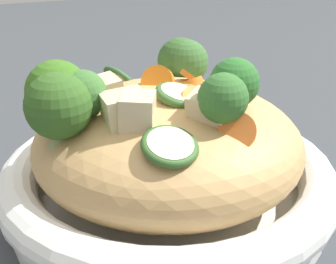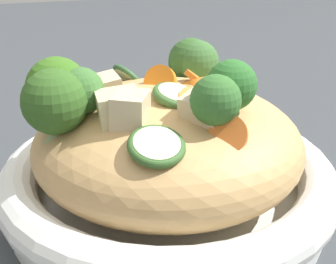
# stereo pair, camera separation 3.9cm
# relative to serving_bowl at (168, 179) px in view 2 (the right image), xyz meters

# --- Properties ---
(ground_plane) EXTENTS (3.00, 3.00, 0.00)m
(ground_plane) POSITION_rel_serving_bowl_xyz_m (0.00, 0.00, -0.03)
(ground_plane) COLOR #383C41
(serving_bowl) EXTENTS (0.31, 0.31, 0.05)m
(serving_bowl) POSITION_rel_serving_bowl_xyz_m (0.00, 0.00, 0.00)
(serving_bowl) COLOR white
(serving_bowl) RESTS_ON ground_plane
(noodle_heap) EXTENTS (0.24, 0.24, 0.11)m
(noodle_heap) POSITION_rel_serving_bowl_xyz_m (-0.00, -0.00, 0.04)
(noodle_heap) COLOR tan
(noodle_heap) RESTS_ON serving_bowl
(broccoli_florets) EXTENTS (0.21, 0.22, 0.07)m
(broccoli_florets) POSITION_rel_serving_bowl_xyz_m (0.02, 0.02, 0.09)
(broccoli_florets) COLOR #97AC70
(broccoli_florets) RESTS_ON serving_bowl
(carrot_coins) EXTENTS (0.13, 0.07, 0.04)m
(carrot_coins) POSITION_rel_serving_bowl_xyz_m (-0.01, -0.02, 0.09)
(carrot_coins) COLOR orange
(carrot_coins) RESTS_ON serving_bowl
(zucchini_slices) EXTENTS (0.22, 0.10, 0.05)m
(zucchini_slices) POSITION_rel_serving_bowl_xyz_m (0.02, 0.02, 0.08)
(zucchini_slices) COLOR beige
(zucchini_slices) RESTS_ON serving_bowl
(chicken_chunks) EXTENTS (0.11, 0.10, 0.03)m
(chicken_chunks) POSITION_rel_serving_bowl_xyz_m (-0.02, 0.04, 0.09)
(chicken_chunks) COLOR beige
(chicken_chunks) RESTS_ON serving_bowl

